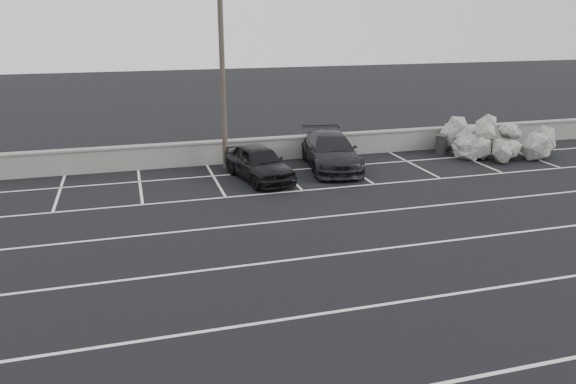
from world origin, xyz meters
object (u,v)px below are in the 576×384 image
object	(u,v)px
utility_pole	(222,69)
car_left	(259,162)
trash_bin	(441,144)
riprap_pile	(486,144)
car_right	(331,151)

from	to	relation	value
utility_pole	car_left	bearing A→B (deg)	-65.74
car_left	trash_bin	distance (m)	9.66
car_left	trash_bin	bearing A→B (deg)	-0.67
car_left	trash_bin	xyz separation A→B (m)	(9.49, 1.82, -0.24)
trash_bin	riprap_pile	world-z (taller)	riprap_pile
utility_pole	riprap_pile	world-z (taller)	utility_pole
car_right	riprap_pile	distance (m)	8.06
trash_bin	car_left	bearing A→B (deg)	-169.16
trash_bin	utility_pole	bearing A→B (deg)	177.89
car_left	riprap_pile	xyz separation A→B (m)	(11.52, 1.09, -0.20)
riprap_pile	car_left	bearing A→B (deg)	-174.58
trash_bin	riprap_pile	bearing A→B (deg)	-19.64
utility_pole	riprap_pile	xyz separation A→B (m)	(12.51, -1.11, -3.79)
car_right	riprap_pile	world-z (taller)	car_right
car_right	trash_bin	distance (m)	6.10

